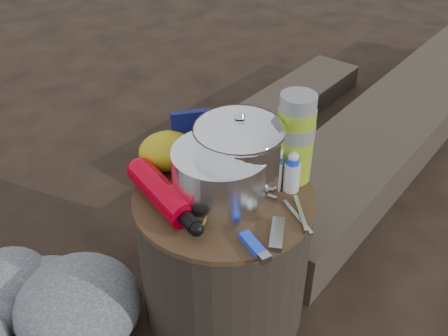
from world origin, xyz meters
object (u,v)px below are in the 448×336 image
object	(u,v)px
camping_pot	(239,156)
fuel_bottle	(161,193)
thermos	(295,138)
travel_mug	(244,143)
stump	(224,255)
log_main	(401,120)

from	to	relation	value
camping_pot	fuel_bottle	world-z (taller)	camping_pot
thermos	travel_mug	size ratio (longest dim) A/B	1.79
camping_pot	travel_mug	distance (m)	0.12
camping_pot	thermos	distance (m)	0.15
camping_pot	thermos	xyz separation A→B (m)	(0.15, 0.02, 0.01)
stump	log_main	size ratio (longest dim) A/B	0.21
camping_pot	fuel_bottle	size ratio (longest dim) A/B	0.75
fuel_bottle	travel_mug	distance (m)	0.26
fuel_bottle	thermos	size ratio (longest dim) A/B	1.22
log_main	travel_mug	bearing A→B (deg)	-93.58
thermos	camping_pot	bearing A→B (deg)	-172.71
camping_pot	thermos	bearing A→B (deg)	7.29
log_main	camping_pot	bearing A→B (deg)	-90.21
log_main	camping_pot	size ratio (longest dim) A/B	9.89
stump	travel_mug	bearing A→B (deg)	53.77
stump	fuel_bottle	xyz separation A→B (m)	(-0.15, 0.01, 0.23)
fuel_bottle	travel_mug	bearing A→B (deg)	5.87
log_main	thermos	world-z (taller)	thermos
fuel_bottle	thermos	xyz separation A→B (m)	(0.33, 0.02, 0.08)
log_main	camping_pot	world-z (taller)	camping_pot
camping_pot	fuel_bottle	bearing A→B (deg)	179.75
travel_mug	stump	bearing A→B (deg)	-126.23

